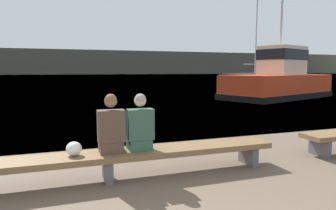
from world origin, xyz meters
The scene contains 8 objects.
water_surface centered at (0.00, 125.17, 0.00)m, with size 240.00×240.00×0.00m, color teal.
far_shoreline centered at (0.00, 122.70, 4.66)m, with size 600.00×12.00×9.32m, color #4C4C42.
bench_main centered at (-0.27, 3.12, 0.36)m, with size 5.77×0.56×0.44m.
person_left centered at (-0.20, 3.13, 0.83)m, with size 0.42×0.41×0.94m.
person_right centered at (0.26, 3.13, 0.82)m, with size 0.42×0.41×0.93m.
shopping_bag centered at (-0.77, 3.15, 0.55)m, with size 0.23×0.21×0.22m.
tugboat_red centered at (11.72, 13.92, 1.01)m, with size 8.47×5.74×6.44m.
moored_sailboat centered at (18.01, 24.95, 0.71)m, with size 9.77×6.39×9.01m.
Camera 1 is at (-0.85, -1.51, 1.74)m, focal length 32.00 mm.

